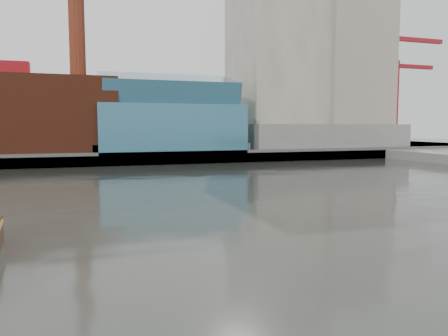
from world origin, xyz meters
name	(u,v)px	position (x,y,z in m)	size (l,w,h in m)	color
ground	(249,259)	(0.00, 0.00, 0.00)	(400.00, 400.00, 0.00)	#2B2D28
promenade_far	(113,152)	(0.00, 92.00, 1.00)	(220.00, 60.00, 2.00)	slate
seawall	(126,159)	(0.00, 62.50, 1.30)	(220.00, 1.00, 2.60)	#4C4C49
skyline	(135,54)	(5.21, 84.56, 24.55)	(149.00, 45.00, 62.00)	#7C654A
crane_a	(394,86)	(78.63, 82.00, 19.11)	(22.50, 4.00, 32.25)	slate
crane_b	(397,101)	(88.23, 92.00, 15.57)	(19.10, 4.00, 26.25)	slate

